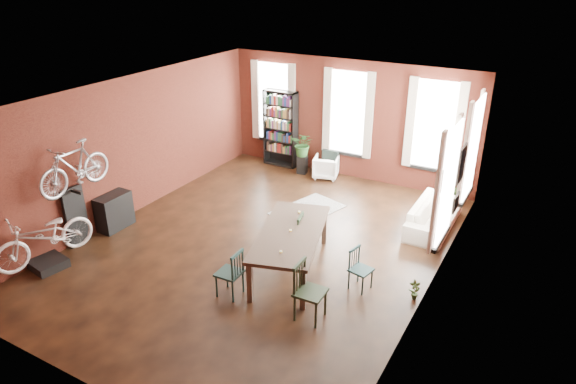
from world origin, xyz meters
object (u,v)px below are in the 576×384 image
Objects in this scene: white_armchair at (326,166)px; bicycle_floor at (40,215)px; dining_chair_c at (310,292)px; bike_trainer at (49,264)px; dining_chair_b at (291,236)px; dining_table at (291,251)px; dining_chair_d at (361,270)px; bookshelf at (281,129)px; cream_sofa at (435,211)px; dining_chair_a at (229,273)px; plant_stand at (302,164)px; console_table at (114,211)px.

white_armchair is 7.36m from bicycle_floor.
dining_chair_c reaches higher than bike_trainer.
white_armchair is at bearing -177.14° from dining_chair_b.
dining_chair_c is (1.00, -1.12, 0.09)m from dining_table.
bookshelf reaches higher than dining_chair_d.
bookshelf is (-2.99, 4.79, 0.68)m from dining_table.
bookshelf is 1.06× the size of cream_sofa.
bicycle_floor is at bearing -76.45° from dining_chair_a.
dining_chair_a is at bearing -24.11° from dining_chair_b.
dining_chair_c is 1.73× the size of bike_trainer.
bookshelf is 1.24m from plant_stand.
cream_sofa is at bearing 148.07° from dining_chair_a.
dining_chair_a is 5.86m from white_armchair.
white_armchair is at bearing 21.43° from dining_chair_c.
cream_sofa reaches higher than bike_trainer.
dining_chair_a reaches higher than plant_stand.
console_table is at bearing 168.86° from dining_table.
console_table reaches higher than white_armchair.
dining_chair_b is 1.43× the size of white_armchair.
dining_chair_a is at bearing 92.55° from dining_chair_c.
dining_chair_b reaches higher than white_armchair.
dining_chair_a is at bearing 149.90° from cream_sofa.
dining_chair_a is at bearing -12.58° from console_table.
dining_table is 4.76m from bike_trainer.
dining_chair_d is at bearing 4.94° from console_table.
bicycle_floor is at bearing 100.46° from dining_chair_c.
plant_stand is (2.04, 6.78, 0.17)m from bike_trainer.
bike_trainer is (-3.61, -1.02, -0.37)m from dining_chair_a.
dining_table is at bearing 91.65° from white_armchair.
bike_trainer is (-5.17, -1.14, -0.43)m from dining_chair_c.
white_armchair reaches higher than plant_stand.
dining_chair_c is 5.32m from console_table.
cream_sofa is 1.08× the size of bicycle_floor.
console_table is (-5.27, 0.72, -0.12)m from dining_chair_c.
dining_chair_b reaches higher than dining_chair_d.
cream_sofa is 8.14m from bike_trainer.
cream_sofa is 4.05× the size of plant_stand.
dining_chair_b reaches higher than dining_chair_a.
dining_chair_d is at bearing 33.80° from bicycle_floor.
dining_chair_c reaches higher than cream_sofa.
dining_chair_b is 0.49× the size of bicycle_floor.
dining_chair_c reaches higher than dining_chair_d.
dining_chair_b is (0.32, 1.68, 0.02)m from dining_chair_a.
console_table is (-4.27, -0.41, -0.02)m from dining_table.
dining_chair_c is 6.18m from white_armchair.
console_table is at bearing -113.52° from plant_stand.
dining_chair_a is 0.96× the size of dining_chair_b.
dining_chair_a is 3.79m from bicycle_floor.
console_table is at bearing 107.08° from dining_chair_d.
white_armchair is at bearing 68.04° from bike_trainer.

